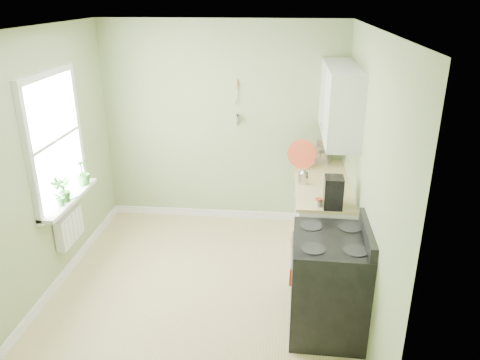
# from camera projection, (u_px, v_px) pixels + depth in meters

# --- Properties ---
(floor) EXTENTS (3.20, 3.60, 0.02)m
(floor) POSITION_uv_depth(u_px,v_px,m) (203.00, 290.00, 5.06)
(floor) COLOR tan
(floor) RESTS_ON ground
(ceiling) EXTENTS (3.20, 3.60, 0.02)m
(ceiling) POSITION_uv_depth(u_px,v_px,m) (193.00, 27.00, 4.05)
(ceiling) COLOR white
(ceiling) RESTS_ON wall_back
(wall_back) EXTENTS (3.20, 0.02, 2.70)m
(wall_back) POSITION_uv_depth(u_px,v_px,m) (223.00, 125.00, 6.23)
(wall_back) COLOR #9AAC75
(wall_back) RESTS_ON floor
(wall_left) EXTENTS (0.02, 3.60, 2.70)m
(wall_left) POSITION_uv_depth(u_px,v_px,m) (41.00, 168.00, 4.70)
(wall_left) COLOR #9AAC75
(wall_left) RESTS_ON floor
(wall_right) EXTENTS (0.02, 3.60, 2.70)m
(wall_right) POSITION_uv_depth(u_px,v_px,m) (367.00, 179.00, 4.41)
(wall_right) COLOR #9AAC75
(wall_right) RESTS_ON floor
(base_cabinets) EXTENTS (0.60, 1.60, 0.87)m
(base_cabinets) POSITION_uv_depth(u_px,v_px,m) (321.00, 218.00, 5.70)
(base_cabinets) COLOR white
(base_cabinets) RESTS_ON floor
(countertop) EXTENTS (0.64, 1.60, 0.04)m
(countertop) POSITION_uv_depth(u_px,v_px,m) (322.00, 183.00, 5.53)
(countertop) COLOR #DECB87
(countertop) RESTS_ON base_cabinets
(upper_cabinets) EXTENTS (0.35, 1.40, 0.80)m
(upper_cabinets) POSITION_uv_depth(u_px,v_px,m) (340.00, 101.00, 5.26)
(upper_cabinets) COLOR white
(upper_cabinets) RESTS_ON wall_right
(window) EXTENTS (0.06, 1.14, 1.44)m
(window) POSITION_uv_depth(u_px,v_px,m) (54.00, 140.00, 4.90)
(window) COLOR white
(window) RESTS_ON wall_left
(window_sill) EXTENTS (0.18, 1.14, 0.04)m
(window_sill) POSITION_uv_depth(u_px,v_px,m) (70.00, 199.00, 5.14)
(window_sill) COLOR white
(window_sill) RESTS_ON wall_left
(radiator) EXTENTS (0.12, 0.50, 0.35)m
(radiator) POSITION_uv_depth(u_px,v_px,m) (69.00, 227.00, 5.22)
(radiator) COLOR white
(radiator) RESTS_ON wall_left
(wall_utensils) EXTENTS (0.02, 0.14, 0.58)m
(wall_utensils) POSITION_uv_depth(u_px,v_px,m) (238.00, 110.00, 6.10)
(wall_utensils) COLOR #DECB87
(wall_utensils) RESTS_ON wall_back
(stove) EXTENTS (0.72, 0.81, 1.10)m
(stove) POSITION_uv_depth(u_px,v_px,m) (329.00, 284.00, 4.32)
(stove) COLOR black
(stove) RESTS_ON floor
(stand_mixer) EXTENTS (0.24, 0.32, 0.36)m
(stand_mixer) POSITION_uv_depth(u_px,v_px,m) (323.00, 150.00, 6.15)
(stand_mixer) COLOR #B2B2B7
(stand_mixer) RESTS_ON countertop
(kettle) EXTENTS (0.17, 0.10, 0.17)m
(kettle) POSITION_uv_depth(u_px,v_px,m) (303.00, 177.00, 5.44)
(kettle) COLOR silver
(kettle) RESTS_ON countertop
(coffee_maker) EXTENTS (0.19, 0.21, 0.33)m
(coffee_maker) POSITION_uv_depth(u_px,v_px,m) (333.00, 193.00, 4.82)
(coffee_maker) COLOR black
(coffee_maker) RESTS_ON countertop
(red_tray) EXTENTS (0.38, 0.17, 0.38)m
(red_tray) POSITION_uv_depth(u_px,v_px,m) (302.00, 154.00, 5.88)
(red_tray) COLOR #A93A22
(red_tray) RESTS_ON countertop
(jar) EXTENTS (0.08, 0.08, 0.09)m
(jar) POSITION_uv_depth(u_px,v_px,m) (319.00, 203.00, 4.87)
(jar) COLOR #AAA38A
(jar) RESTS_ON countertop
(plant_a) EXTENTS (0.18, 0.20, 0.32)m
(plant_a) POSITION_uv_depth(u_px,v_px,m) (59.00, 192.00, 4.86)
(plant_a) COLOR #286622
(plant_a) RESTS_ON window_sill
(plant_b) EXTENTS (0.17, 0.18, 0.27)m
(plant_b) POSITION_uv_depth(u_px,v_px,m) (65.00, 189.00, 5.00)
(plant_b) COLOR #286622
(plant_b) RESTS_ON window_sill
(plant_c) EXTENTS (0.24, 0.24, 0.31)m
(plant_c) POSITION_uv_depth(u_px,v_px,m) (82.00, 172.00, 5.42)
(plant_c) COLOR #286622
(plant_c) RESTS_ON window_sill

